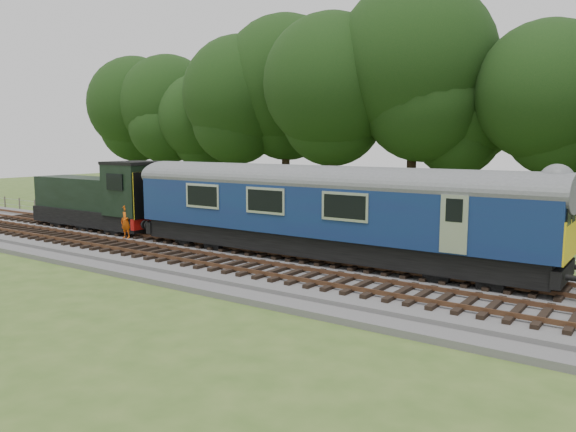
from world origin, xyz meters
The scene contains 9 objects.
ground centered at (0.00, 0.00, 0.00)m, with size 120.00×120.00×0.00m, color #3F5E22.
ballast centered at (0.00, 0.00, 0.17)m, with size 70.00×7.00×0.35m, color #4C4C4F.
track_north centered at (0.00, 1.40, 0.42)m, with size 67.20×2.40×0.21m.
track_south centered at (0.00, -1.60, 0.42)m, with size 67.20×2.40×0.21m.
fence centered at (0.00, 4.50, 0.00)m, with size 64.00×0.12×1.00m, color #6B6054, non-canonical shape.
tree_line centered at (0.00, 22.00, 0.00)m, with size 70.00×8.00×18.00m, color black, non-canonical shape.
dmu_railcar centered at (5.81, 1.40, 2.61)m, with size 18.05×2.86×3.88m.
shunter_loco centered at (-8.12, 1.40, 1.97)m, with size 8.91×2.60×3.38m.
worker centered at (-4.77, 0.19, 1.18)m, with size 0.60×0.40×1.65m, color #DE540B.
Camera 1 is at (17.41, -17.65, 5.10)m, focal length 35.00 mm.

